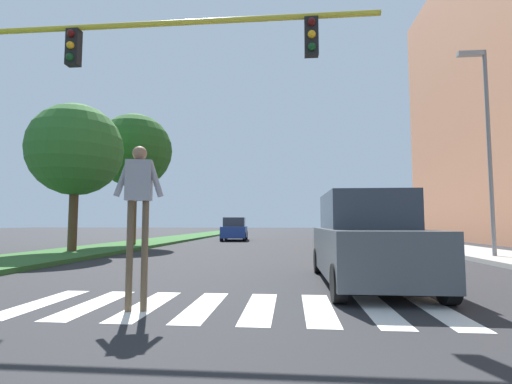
# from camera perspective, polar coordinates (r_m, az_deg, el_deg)

# --- Properties ---
(ground_plane) EXTENTS (140.00, 140.00, 0.00)m
(ground_plane) POSITION_cam_1_polar(r_m,az_deg,el_deg) (29.17, 3.43, -7.27)
(ground_plane) COLOR #262628
(crosswalk) EXTENTS (6.75, 2.20, 0.01)m
(crosswalk) POSITION_cam_1_polar(r_m,az_deg,el_deg) (6.12, -3.81, -17.08)
(crosswalk) COLOR silver
(crosswalk) RESTS_ON ground_plane
(median_strip) EXTENTS (3.48, 64.00, 0.15)m
(median_strip) POSITION_cam_1_polar(r_m,az_deg,el_deg) (28.57, -12.99, -7.06)
(median_strip) COLOR #2D5B28
(median_strip) RESTS_ON ground_plane
(tree_mid) EXTENTS (3.87, 3.87, 6.18)m
(tree_mid) POSITION_cam_1_polar(r_m,az_deg,el_deg) (17.63, -25.76, 5.77)
(tree_mid) COLOR #4C3823
(tree_mid) RESTS_ON median_strip
(tree_far) EXTENTS (4.06, 4.06, 7.19)m
(tree_far) POSITION_cam_1_polar(r_m,az_deg,el_deg) (21.93, -17.98, 5.95)
(tree_far) COLOR #4C3823
(tree_far) RESTS_ON median_strip
(sidewalk_right) EXTENTS (3.00, 64.00, 0.15)m
(sidewalk_right) POSITION_cam_1_polar(r_m,az_deg,el_deg) (28.21, 21.18, -6.90)
(sidewalk_right) COLOR #9E9991
(sidewalk_right) RESTS_ON ground_plane
(traffic_light_gantry) EXTENTS (9.39, 0.30, 6.00)m
(traffic_light_gantry) POSITION_cam_1_polar(r_m,az_deg,el_deg) (9.29, -26.22, 15.06)
(traffic_light_gantry) COLOR gold
(traffic_light_gantry) RESTS_ON median_strip
(street_lamp_right) EXTENTS (1.02, 0.24, 7.50)m
(street_lamp_right) POSITION_cam_1_polar(r_m,az_deg,el_deg) (16.06, 31.58, 7.79)
(street_lamp_right) COLOR slate
(street_lamp_right) RESTS_ON sidewalk_right
(pedestrian_performer) EXTENTS (0.75, 0.32, 2.49)m
(pedestrian_performer) POSITION_cam_1_polar(r_m,az_deg,el_deg) (5.97, -17.45, -1.16)
(pedestrian_performer) COLOR brown
(pedestrian_performer) RESTS_ON ground_plane
(suv_crossing) EXTENTS (2.02, 4.63, 1.97)m
(suv_crossing) POSITION_cam_1_polar(r_m,az_deg,el_deg) (8.45, 16.44, -7.12)
(suv_crossing) COLOR #474C51
(suv_crossing) RESTS_ON ground_plane
(sedan_midblock) EXTENTS (2.11, 4.22, 1.69)m
(sedan_midblock) POSITION_cam_1_polar(r_m,az_deg,el_deg) (27.98, -3.29, -5.77)
(sedan_midblock) COLOR navy
(sedan_midblock) RESTS_ON ground_plane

